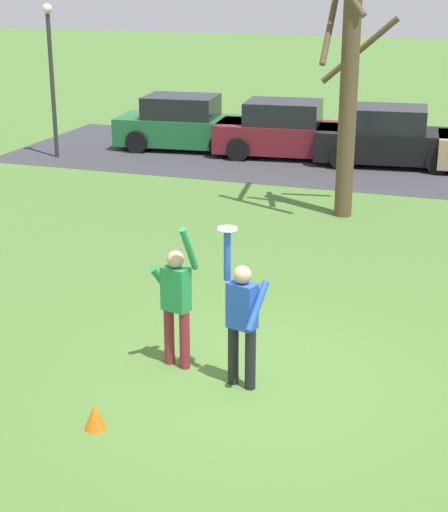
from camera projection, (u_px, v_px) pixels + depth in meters
ground_plane at (249, 379)px, 10.81m from camera, size 120.00×120.00×0.00m
person_catcher at (242, 316)px, 10.33m from camera, size 0.58×0.48×2.08m
person_defender at (176, 299)px, 10.88m from camera, size 0.61×0.53×2.04m
frisbee_disc at (227, 229)px, 10.08m from camera, size 0.25×0.25×0.02m
parked_car_green at (185, 125)px, 24.64m from camera, size 4.27×2.36×1.59m
parked_car_maroon at (287, 131)px, 23.61m from camera, size 4.27×2.36×1.59m
parked_car_black at (390, 138)px, 22.62m from camera, size 4.27×2.36×1.59m
parking_strip at (391, 166)px, 22.68m from camera, size 21.94×6.40×0.01m
bare_tree_tall at (347, 73)px, 17.08m from camera, size 1.98×2.03×6.60m
lamppost_by_lot at (51, 66)px, 22.90m from camera, size 0.28×0.28×4.26m
field_cone_orange at (95, 417)px, 9.59m from camera, size 0.26×0.26×0.32m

